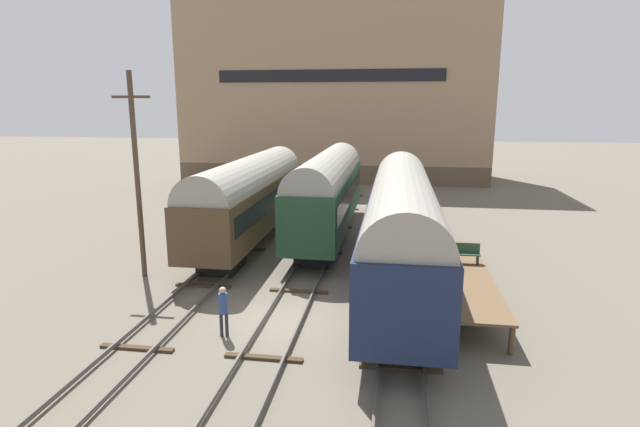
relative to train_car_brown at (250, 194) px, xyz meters
name	(u,v)px	position (x,y,z in m)	size (l,w,h in m)	color
ground_plane	(284,321)	(4.42, -10.75, -2.90)	(200.00, 200.00, 0.00)	#60594C
track_left	(175,310)	(0.00, -10.75, -2.76)	(2.60, 60.00, 0.26)	#4C4742
track_middle	(284,317)	(4.42, -10.75, -2.76)	(2.60, 60.00, 0.26)	#4C4742
track_right	(400,325)	(8.83, -10.75, -2.76)	(2.60, 60.00, 0.26)	#4C4742
train_car_brown	(250,194)	(0.00, 0.00, 0.00)	(2.98, 16.20, 5.11)	black
train_car_navy	(402,221)	(8.83, -6.17, 0.13)	(3.06, 18.21, 5.33)	black
train_car_green	(328,189)	(4.42, 1.87, 0.13)	(2.86, 15.96, 5.30)	black
station_platform	(460,274)	(11.38, -7.20, -1.90)	(2.45, 10.34, 1.10)	brown
bench	(464,252)	(11.66, -5.83, -1.31)	(1.40, 0.40, 0.91)	#2D4C33
person_worker	(223,306)	(2.60, -12.34, -1.77)	(0.32, 0.32, 1.86)	#282833
utility_pole	(137,174)	(-3.38, -6.73, 2.07)	(1.80, 0.24, 9.61)	#473828
warehouse_building	(336,88)	(1.66, 28.48, 7.04)	(32.61, 11.22, 19.89)	brown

